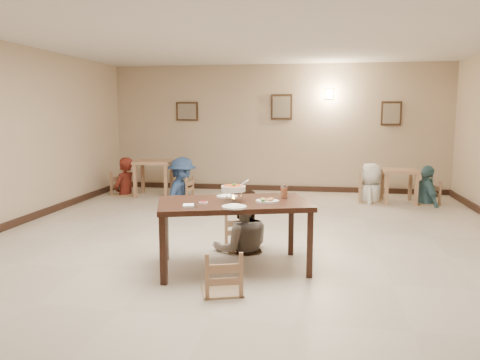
% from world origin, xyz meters
% --- Properties ---
extents(floor, '(10.00, 10.00, 0.00)m').
position_xyz_m(floor, '(0.00, 0.00, 0.00)').
color(floor, '#BCAE9D').
rests_on(floor, ground).
extents(ceiling, '(10.00, 10.00, 0.00)m').
position_xyz_m(ceiling, '(0.00, 0.00, 3.00)').
color(ceiling, silver).
rests_on(ceiling, wall_back).
extents(wall_back, '(10.00, 0.00, 10.00)m').
position_xyz_m(wall_back, '(0.00, 5.00, 1.50)').
color(wall_back, tan).
rests_on(wall_back, floor).
extents(baseboard_back, '(8.00, 0.06, 0.12)m').
position_xyz_m(baseboard_back, '(0.00, 4.97, 0.06)').
color(baseboard_back, black).
rests_on(baseboard_back, floor).
extents(picture_a, '(0.55, 0.04, 0.45)m').
position_xyz_m(picture_a, '(-2.20, 4.96, 1.90)').
color(picture_a, '#321F13').
rests_on(picture_a, wall_back).
extents(picture_b, '(0.50, 0.04, 0.60)m').
position_xyz_m(picture_b, '(0.10, 4.96, 2.00)').
color(picture_b, '#321F13').
rests_on(picture_b, wall_back).
extents(picture_c, '(0.45, 0.04, 0.55)m').
position_xyz_m(picture_c, '(2.60, 4.96, 1.85)').
color(picture_c, '#321F13').
rests_on(picture_c, wall_back).
extents(wall_sconce, '(0.16, 0.05, 0.22)m').
position_xyz_m(wall_sconce, '(1.20, 4.96, 2.30)').
color(wall_sconce, '#FFD88C').
rests_on(wall_sconce, wall_back).
extents(main_table, '(1.97, 1.46, 0.82)m').
position_xyz_m(main_table, '(-0.03, -0.83, 0.74)').
color(main_table, '#321910').
rests_on(main_table, floor).
extents(chair_far, '(0.41, 0.41, 0.88)m').
position_xyz_m(chair_far, '(-0.08, 0.01, 0.44)').
color(chair_far, tan).
rests_on(chair_far, floor).
extents(chair_near, '(0.42, 0.42, 0.89)m').
position_xyz_m(chair_near, '(-0.02, -1.59, 0.44)').
color(chair_near, tan).
rests_on(chair_near, floor).
extents(main_diner, '(0.98, 0.86, 1.69)m').
position_xyz_m(main_diner, '(-0.04, -0.06, 0.84)').
color(main_diner, gray).
rests_on(main_diner, floor).
extents(curry_warmer, '(0.32, 0.29, 0.26)m').
position_xyz_m(curry_warmer, '(-0.03, -0.83, 0.98)').
color(curry_warmer, silver).
rests_on(curry_warmer, main_table).
extents(rice_plate_far, '(0.26, 0.26, 0.06)m').
position_xyz_m(rice_plate_far, '(-0.15, -0.58, 0.84)').
color(rice_plate_far, white).
rests_on(rice_plate_far, main_table).
extents(rice_plate_near, '(0.27, 0.27, 0.06)m').
position_xyz_m(rice_plate_near, '(0.05, -1.21, 0.84)').
color(rice_plate_near, white).
rests_on(rice_plate_near, main_table).
extents(fried_plate, '(0.27, 0.27, 0.06)m').
position_xyz_m(fried_plate, '(0.37, -0.83, 0.85)').
color(fried_plate, white).
rests_on(fried_plate, main_table).
extents(chili_dish, '(0.10, 0.10, 0.02)m').
position_xyz_m(chili_dish, '(-0.35, -1.01, 0.84)').
color(chili_dish, white).
rests_on(chili_dish, main_table).
extents(napkin_cutlery, '(0.17, 0.25, 0.03)m').
position_xyz_m(napkin_cutlery, '(-0.46, -1.25, 0.84)').
color(napkin_cutlery, white).
rests_on(napkin_cutlery, main_table).
extents(drink_glass, '(0.08, 0.08, 0.17)m').
position_xyz_m(drink_glass, '(0.55, -0.52, 0.90)').
color(drink_glass, white).
rests_on(drink_glass, main_table).
extents(bg_table_left, '(0.89, 0.89, 0.80)m').
position_xyz_m(bg_table_left, '(-2.69, 3.84, 0.66)').
color(bg_table_left, '#9F7657').
rests_on(bg_table_left, floor).
extents(bg_table_right, '(0.71, 0.71, 0.70)m').
position_xyz_m(bg_table_right, '(2.65, 3.82, 0.57)').
color(bg_table_right, '#9F7657').
rests_on(bg_table_right, floor).
extents(bg_chair_ll, '(0.48, 0.48, 1.02)m').
position_xyz_m(bg_chair_ll, '(-3.36, 3.76, 0.51)').
color(bg_chair_ll, tan).
rests_on(bg_chair_ll, floor).
extents(bg_chair_lr, '(0.41, 0.41, 0.87)m').
position_xyz_m(bg_chair_lr, '(-2.02, 3.80, 0.43)').
color(bg_chair_lr, tan).
rests_on(bg_chair_lr, floor).
extents(bg_chair_rl, '(0.50, 0.50, 1.07)m').
position_xyz_m(bg_chair_rl, '(2.09, 3.84, 0.53)').
color(bg_chair_rl, tan).
rests_on(bg_chair_rl, floor).
extents(bg_chair_rr, '(0.43, 0.43, 0.91)m').
position_xyz_m(bg_chair_rr, '(3.20, 3.80, 0.45)').
color(bg_chair_rr, tan).
rests_on(bg_chair_rr, floor).
extents(bg_diner_a, '(0.57, 0.72, 1.73)m').
position_xyz_m(bg_diner_a, '(-3.36, 3.76, 0.87)').
color(bg_diner_a, '#591B13').
rests_on(bg_diner_a, floor).
extents(bg_diner_b, '(0.79, 1.22, 1.78)m').
position_xyz_m(bg_diner_b, '(-2.02, 3.80, 0.89)').
color(bg_diner_b, '#35578F').
rests_on(bg_diner_b, floor).
extents(bg_diner_c, '(0.67, 0.89, 1.65)m').
position_xyz_m(bg_diner_c, '(2.09, 3.84, 0.82)').
color(bg_diner_c, silver).
rests_on(bg_diner_c, floor).
extents(bg_diner_d, '(0.61, 1.01, 1.60)m').
position_xyz_m(bg_diner_d, '(3.20, 3.80, 0.80)').
color(bg_diner_d, '#44717C').
rests_on(bg_diner_d, floor).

